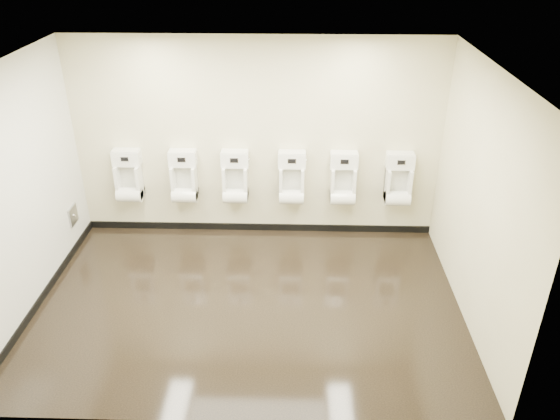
# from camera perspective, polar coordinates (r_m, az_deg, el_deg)

# --- Properties ---
(ground) EXTENTS (5.00, 3.50, 0.00)m
(ground) POSITION_cam_1_polar(r_m,az_deg,el_deg) (6.63, -3.26, -9.69)
(ground) COLOR black
(ground) RESTS_ON ground
(ceiling) EXTENTS (5.00, 3.50, 0.00)m
(ceiling) POSITION_cam_1_polar(r_m,az_deg,el_deg) (5.38, -4.10, 14.53)
(ceiling) COLOR white
(back_wall) EXTENTS (5.00, 0.02, 2.80)m
(back_wall) POSITION_cam_1_polar(r_m,az_deg,el_deg) (7.46, -2.47, 7.28)
(back_wall) COLOR beige
(back_wall) RESTS_ON ground
(front_wall) EXTENTS (5.00, 0.02, 2.80)m
(front_wall) POSITION_cam_1_polar(r_m,az_deg,el_deg) (4.40, -5.62, -9.32)
(front_wall) COLOR beige
(front_wall) RESTS_ON ground
(left_wall) EXTENTS (0.02, 3.50, 2.80)m
(left_wall) POSITION_cam_1_polar(r_m,az_deg,el_deg) (6.58, -25.85, 1.33)
(left_wall) COLOR beige
(left_wall) RESTS_ON ground
(right_wall) EXTENTS (0.02, 3.50, 2.80)m
(right_wall) POSITION_cam_1_polar(r_m,az_deg,el_deg) (6.17, 20.17, 0.75)
(right_wall) COLOR beige
(right_wall) RESTS_ON ground
(tile_overlay_left) EXTENTS (0.01, 3.50, 2.80)m
(tile_overlay_left) POSITION_cam_1_polar(r_m,az_deg,el_deg) (6.58, -25.82, 1.33)
(tile_overlay_left) COLOR white
(tile_overlay_left) RESTS_ON ground
(skirting_back) EXTENTS (5.00, 0.02, 0.10)m
(skirting_back) POSITION_cam_1_polar(r_m,az_deg,el_deg) (8.04, -2.28, -1.77)
(skirting_back) COLOR black
(skirting_back) RESTS_ON ground
(skirting_left) EXTENTS (0.02, 3.50, 0.10)m
(skirting_left) POSITION_cam_1_polar(r_m,az_deg,el_deg) (7.23, -23.54, -8.23)
(skirting_left) COLOR black
(skirting_left) RESTS_ON ground
(access_panel) EXTENTS (0.04, 0.25, 0.25)m
(access_panel) POSITION_cam_1_polar(r_m,az_deg,el_deg) (7.92, -20.82, -0.52)
(access_panel) COLOR #9E9EA3
(access_panel) RESTS_ON left_wall
(urinal_0) EXTENTS (0.39, 0.29, 0.72)m
(urinal_0) POSITION_cam_1_polar(r_m,az_deg,el_deg) (7.89, -15.52, 3.09)
(urinal_0) COLOR white
(urinal_0) RESTS_ON back_wall
(urinal_1) EXTENTS (0.39, 0.29, 0.72)m
(urinal_1) POSITION_cam_1_polar(r_m,az_deg,el_deg) (7.70, -9.99, 3.08)
(urinal_1) COLOR white
(urinal_1) RESTS_ON back_wall
(urinal_2) EXTENTS (0.39, 0.29, 0.72)m
(urinal_2) POSITION_cam_1_polar(r_m,az_deg,el_deg) (7.59, -4.68, 3.05)
(urinal_2) COLOR white
(urinal_2) RESTS_ON back_wall
(urinal_3) EXTENTS (0.39, 0.29, 0.72)m
(urinal_3) POSITION_cam_1_polar(r_m,az_deg,el_deg) (7.54, 1.23, 2.98)
(urinal_3) COLOR white
(urinal_3) RESTS_ON back_wall
(urinal_4) EXTENTS (0.39, 0.29, 0.72)m
(urinal_4) POSITION_cam_1_polar(r_m,az_deg,el_deg) (7.57, 6.60, 2.90)
(urinal_4) COLOR white
(urinal_4) RESTS_ON back_wall
(urinal_5) EXTENTS (0.39, 0.29, 0.72)m
(urinal_5) POSITION_cam_1_polar(r_m,az_deg,el_deg) (7.68, 12.25, 2.78)
(urinal_5) COLOR white
(urinal_5) RESTS_ON back_wall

